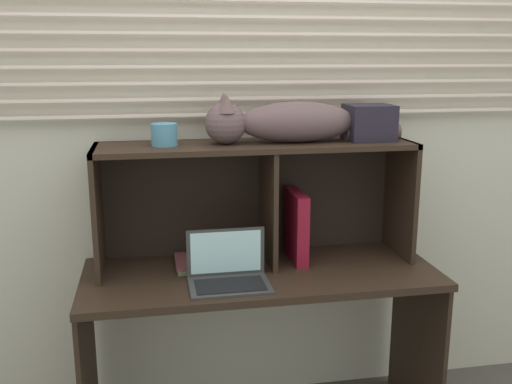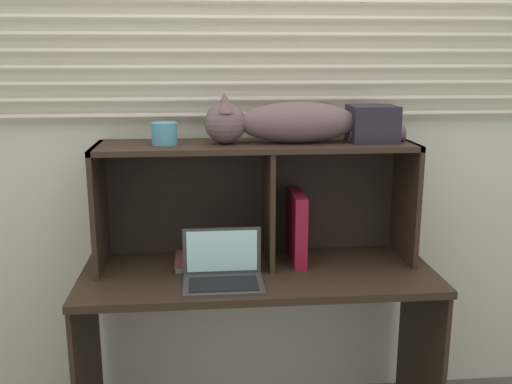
{
  "view_description": "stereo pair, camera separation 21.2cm",
  "coord_description": "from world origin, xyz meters",
  "px_view_note": "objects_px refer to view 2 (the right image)",
  "views": [
    {
      "loc": [
        -0.42,
        -1.94,
        1.59
      ],
      "look_at": [
        0.0,
        0.34,
        1.03
      ],
      "focal_mm": 40.65,
      "sensor_mm": 36.0,
      "label": 1
    },
    {
      "loc": [
        -0.21,
        -1.97,
        1.59
      ],
      "look_at": [
        0.0,
        0.34,
        1.03
      ],
      "focal_mm": 40.65,
      "sensor_mm": 36.0,
      "label": 2
    }
  ],
  "objects_px": {
    "laptop": "(223,272)",
    "book_stack": "(200,261)",
    "cat": "(283,122)",
    "binder_upright": "(297,227)",
    "small_basket": "(164,133)",
    "storage_box": "(372,124)"
  },
  "relations": [
    {
      "from": "storage_box",
      "to": "laptop",
      "type": "bearing_deg",
      "value": -160.96
    },
    {
      "from": "small_basket",
      "to": "storage_box",
      "type": "bearing_deg",
      "value": 0.0
    },
    {
      "from": "binder_upright",
      "to": "small_basket",
      "type": "relative_size",
      "value": 2.93
    },
    {
      "from": "laptop",
      "to": "book_stack",
      "type": "distance_m",
      "value": 0.23
    },
    {
      "from": "binder_upright",
      "to": "cat",
      "type": "bearing_deg",
      "value": 180.0
    },
    {
      "from": "book_stack",
      "to": "cat",
      "type": "bearing_deg",
      "value": 0.89
    },
    {
      "from": "laptop",
      "to": "storage_box",
      "type": "distance_m",
      "value": 0.85
    },
    {
      "from": "binder_upright",
      "to": "book_stack",
      "type": "distance_m",
      "value": 0.43
    },
    {
      "from": "book_stack",
      "to": "storage_box",
      "type": "distance_m",
      "value": 0.91
    },
    {
      "from": "book_stack",
      "to": "storage_box",
      "type": "bearing_deg",
      "value": 0.43
    },
    {
      "from": "cat",
      "to": "laptop",
      "type": "xyz_separation_m",
      "value": [
        -0.26,
        -0.22,
        -0.55
      ]
    },
    {
      "from": "laptop",
      "to": "binder_upright",
      "type": "height_order",
      "value": "binder_upright"
    },
    {
      "from": "binder_upright",
      "to": "small_basket",
      "type": "height_order",
      "value": "small_basket"
    },
    {
      "from": "laptop",
      "to": "storage_box",
      "type": "xyz_separation_m",
      "value": [
        0.63,
        0.22,
        0.54
      ]
    },
    {
      "from": "binder_upright",
      "to": "small_basket",
      "type": "bearing_deg",
      "value": 180.0
    },
    {
      "from": "laptop",
      "to": "binder_upright",
      "type": "bearing_deg",
      "value": 33.98
    },
    {
      "from": "binder_upright",
      "to": "storage_box",
      "type": "relative_size",
      "value": 1.58
    },
    {
      "from": "binder_upright",
      "to": "book_stack",
      "type": "bearing_deg",
      "value": -179.24
    },
    {
      "from": "small_basket",
      "to": "storage_box",
      "type": "distance_m",
      "value": 0.84
    },
    {
      "from": "cat",
      "to": "binder_upright",
      "type": "xyz_separation_m",
      "value": [
        0.06,
        0.0,
        -0.44
      ]
    },
    {
      "from": "small_basket",
      "to": "storage_box",
      "type": "height_order",
      "value": "storage_box"
    },
    {
      "from": "small_basket",
      "to": "binder_upright",
      "type": "bearing_deg",
      "value": 0.0
    }
  ]
}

